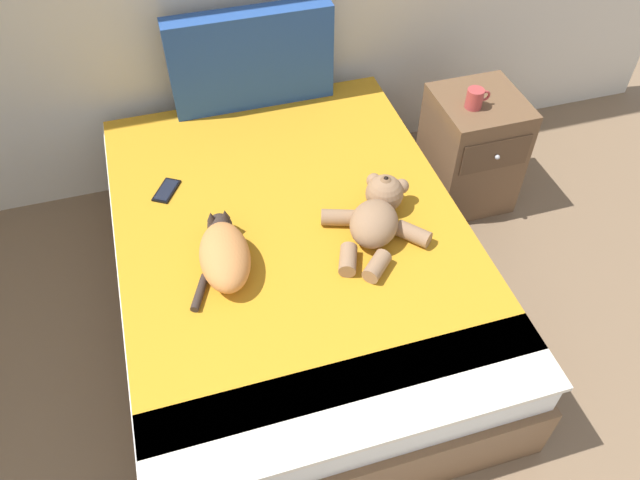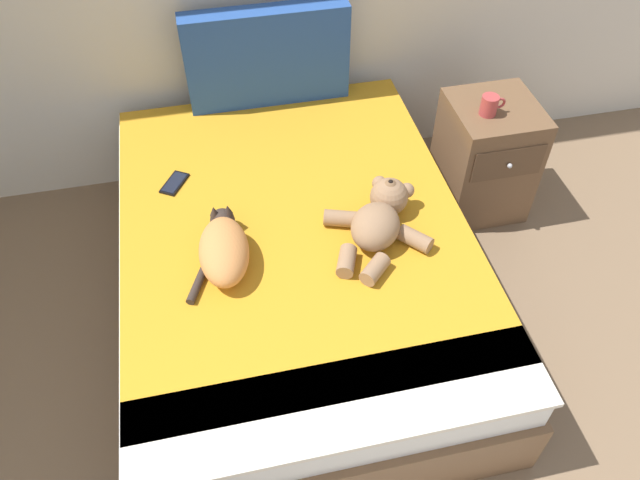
% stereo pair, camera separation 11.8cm
% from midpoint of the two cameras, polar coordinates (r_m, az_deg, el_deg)
% --- Properties ---
extents(ground_plane, '(10.79, 10.79, 0.00)m').
position_cam_midpoint_polar(ground_plane, '(2.60, 7.98, -17.41)').
color(ground_plane, '#7A6047').
extents(bed, '(1.46, 1.96, 0.51)m').
position_cam_midpoint_polar(bed, '(2.73, -3.68, -2.54)').
color(bed, brown).
rests_on(bed, ground_plane).
extents(patterned_cushion, '(0.79, 0.12, 0.48)m').
position_cam_midpoint_polar(patterned_cushion, '(3.10, -7.46, 16.13)').
color(patterned_cushion, '#264C99').
rests_on(patterned_cushion, bed).
extents(cat, '(0.27, 0.42, 0.15)m').
position_cam_midpoint_polar(cat, '(2.37, -10.22, -1.27)').
color(cat, '#D18447').
rests_on(cat, bed).
extents(teddy_bear, '(0.42, 0.50, 0.17)m').
position_cam_midpoint_polar(teddy_bear, '(2.48, 3.90, 2.20)').
color(teddy_bear, '#937051').
rests_on(teddy_bear, bed).
extents(cell_phone, '(0.14, 0.16, 0.01)m').
position_cam_midpoint_polar(cell_phone, '(2.77, -15.13, 4.39)').
color(cell_phone, black).
rests_on(cell_phone, bed).
extents(nightstand, '(0.42, 0.45, 0.61)m').
position_cam_midpoint_polar(nightstand, '(3.30, 12.70, 8.06)').
color(nightstand, brown).
rests_on(nightstand, ground_plane).
extents(mug, '(0.12, 0.08, 0.09)m').
position_cam_midpoint_polar(mug, '(3.04, 12.97, 12.55)').
color(mug, '#B23F3F').
rests_on(mug, nightstand).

